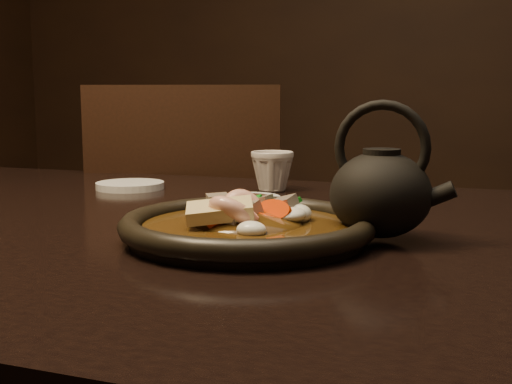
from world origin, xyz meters
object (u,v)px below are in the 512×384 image
(plate, at_px, (247,227))
(teapot, at_px, (381,190))
(tea_cup, at_px, (272,170))
(table, at_px, (87,267))
(chair, at_px, (193,266))

(plate, xyz_separation_m, teapot, (0.14, 0.05, 0.04))
(tea_cup, bearing_deg, plate, -75.50)
(teapot, bearing_deg, plate, -162.97)
(table, distance_m, plate, 0.30)
(plate, relative_size, tea_cup, 3.90)
(chair, height_order, plate, chair)
(plate, xyz_separation_m, tea_cup, (-0.10, 0.38, 0.02))
(teapot, bearing_deg, table, 173.14)
(table, bearing_deg, tea_cup, 59.42)
(table, height_order, plate, plate)
(table, height_order, teapot, teapot)
(table, height_order, chair, chair)
(table, relative_size, chair, 1.71)
(table, xyz_separation_m, teapot, (0.41, -0.03, 0.13))
(table, bearing_deg, plate, -16.51)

